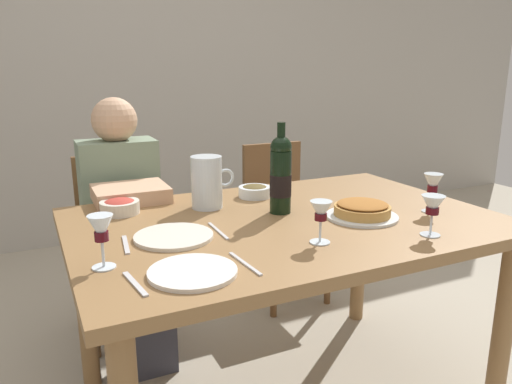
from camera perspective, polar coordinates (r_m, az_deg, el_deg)
name	(u,v)px	position (r m, az deg, el deg)	size (l,w,h in m)	color
back_wall	(136,52)	(3.84, -13.86, 15.69)	(8.00, 0.10, 2.80)	#B2ADA3
dining_table	(286,242)	(1.78, 3.51, -5.92)	(1.50, 1.00, 0.76)	olive
wine_bottle	(281,175)	(1.78, 2.92, 2.04)	(0.08, 0.08, 0.34)	black
water_pitcher	(207,185)	(1.86, -5.77, 0.80)	(0.17, 0.12, 0.20)	silver
baked_tart	(362,210)	(1.78, 12.36, -2.11)	(0.26, 0.26, 0.06)	silver
salad_bowl	(120,206)	(1.86, -15.71, -1.59)	(0.14, 0.14, 0.06)	silver
olive_bowl	(255,191)	(2.02, -0.16, 0.16)	(0.13, 0.13, 0.05)	silver
wine_glass_left_diner	(101,231)	(1.35, -17.72, -4.41)	(0.07, 0.07, 0.15)	silver
wine_glass_right_diner	(321,213)	(1.49, 7.62, -2.50)	(0.07, 0.07, 0.13)	silver
wine_glass_centre	(433,185)	(1.91, 20.03, 0.76)	(0.07, 0.07, 0.15)	silver
wine_glass_spare	(433,207)	(1.64, 20.03, -1.68)	(0.07, 0.07, 0.13)	silver
dinner_plate_left_setting	(193,272)	(1.30, -7.45, -9.28)	(0.24, 0.24, 0.01)	white
dinner_plate_right_setting	(174,236)	(1.56, -9.63, -5.16)	(0.25, 0.25, 0.01)	silver
fork_left_setting	(135,284)	(1.26, -14.02, -10.42)	(0.16, 0.01, 0.01)	silver
knife_left_setting	(245,263)	(1.35, -1.32, -8.38)	(0.18, 0.01, 0.01)	silver
knife_right_setting	(218,231)	(1.61, -4.48, -4.56)	(0.18, 0.01, 0.01)	silver
spoon_right_setting	(126,245)	(1.53, -15.03, -5.99)	(0.16, 0.01, 0.01)	silver
chair_left	(118,233)	(2.49, -15.85, -4.60)	(0.40, 0.40, 0.87)	brown
diner_left	(126,223)	(2.24, -15.04, -3.52)	(0.34, 0.50, 1.16)	gray
chair_right	(280,211)	(2.76, 2.85, -2.22)	(0.40, 0.40, 0.87)	brown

